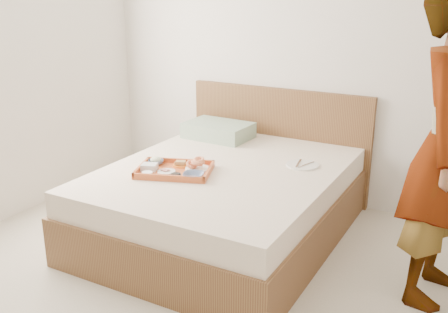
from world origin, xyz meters
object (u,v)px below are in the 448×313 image
person (448,147)px  tray (175,170)px  bed (225,201)px  dinner_plate (302,165)px

person → tray: bearing=102.1°
bed → person: bearing=-3.1°
bed → person: 1.61m
bed → dinner_plate: dinner_plate is taller
dinner_plate → tray: bearing=-141.9°
person → dinner_plate: bearing=74.4°
dinner_plate → person: 1.13m
tray → bed: bearing=27.0°
tray → person: size_ratio=0.27×
bed → tray: (-0.25, -0.27, 0.29)m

